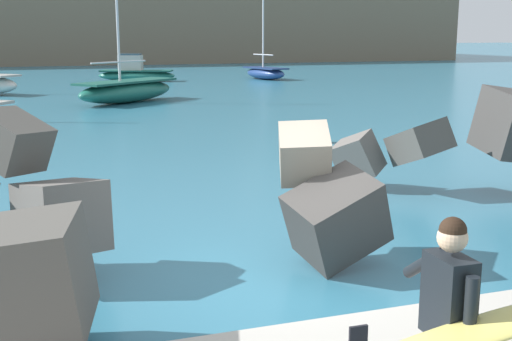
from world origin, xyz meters
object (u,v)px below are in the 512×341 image
at_px(surfer_with_board, 460,325).
at_px(boat_near_centre, 265,72).
at_px(mooring_buoy_inner, 320,136).
at_px(boat_near_left, 127,90).
at_px(boat_mid_left, 135,73).

height_order(surfer_with_board, boat_near_centre, boat_near_centre).
distance_m(surfer_with_board, boat_near_centre, 43.69).
distance_m(boat_near_centre, mooring_buoy_inner, 28.30).
bearing_deg(boat_near_left, boat_mid_left, 79.86).
bearing_deg(surfer_with_board, boat_mid_left, 84.41).
bearing_deg(boat_mid_left, mooring_buoy_inner, -87.35).
xyz_separation_m(boat_near_centre, mooring_buoy_inner, (-7.90, -27.17, -0.31)).
bearing_deg(boat_near_centre, boat_mid_left, 173.78).
distance_m(boat_near_left, boat_mid_left, 14.50).
xyz_separation_m(boat_near_left, boat_mid_left, (2.55, 14.27, 0.00)).
bearing_deg(boat_near_left, surfer_with_board, -93.26).
distance_m(surfer_with_board, boat_mid_left, 42.80).
relative_size(boat_near_centre, mooring_buoy_inner, 18.15).
bearing_deg(mooring_buoy_inner, boat_near_left, 105.50).
distance_m(boat_near_left, mooring_buoy_inner, 14.43).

